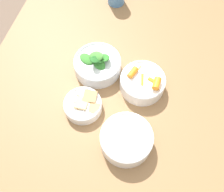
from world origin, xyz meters
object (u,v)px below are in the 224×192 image
Objects in this scene: bowl_beans_hotdog at (126,140)px; bowl_cookies at (83,105)px; bowl_greens at (97,64)px; bowl_carrots at (142,82)px.

bowl_beans_hotdog is 1.27× the size of bowl_cookies.
bowl_beans_hotdog is 0.18m from bowl_cookies.
bowl_greens is 0.16m from bowl_cookies.
bowl_beans_hotdog is at bearing 63.25° from bowl_cookies.
bowl_greens reaches higher than bowl_beans_hotdog.
bowl_beans_hotdog reaches higher than bowl_cookies.
bowl_greens reaches higher than bowl_cookies.
bowl_greens is at bearing -146.80° from bowl_beans_hotdog.
bowl_carrots reaches higher than bowl_beans_hotdog.
bowl_cookies is at bearing -53.45° from bowl_carrots.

